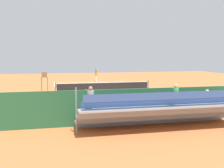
# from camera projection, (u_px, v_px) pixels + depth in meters

# --- Properties ---
(ground_plane) EXTENTS (60.00, 60.00, 0.00)m
(ground_plane) POSITION_uv_depth(u_px,v_px,m) (104.00, 91.00, 29.67)
(ground_plane) COLOR #C66B38
(court_line_markings) EXTENTS (10.10, 22.20, 0.01)m
(court_line_markings) POSITION_uv_depth(u_px,v_px,m) (104.00, 91.00, 29.70)
(court_line_markings) COLOR white
(court_line_markings) RESTS_ON ground
(tennis_net) EXTENTS (10.30, 0.10, 1.07)m
(tennis_net) POSITION_uv_depth(u_px,v_px,m) (104.00, 87.00, 29.61)
(tennis_net) COLOR black
(tennis_net) RESTS_ON ground
(backdrop_wall) EXTENTS (18.00, 0.16, 2.00)m
(backdrop_wall) POSITION_uv_depth(u_px,v_px,m) (151.00, 105.00, 16.00)
(backdrop_wall) COLOR #235633
(backdrop_wall) RESTS_ON ground
(bleacher_stand) EXTENTS (9.06, 2.40, 2.48)m
(bleacher_stand) POSITION_uv_depth(u_px,v_px,m) (160.00, 111.00, 14.70)
(bleacher_stand) COLOR gray
(bleacher_stand) RESTS_ON ground
(umpire_chair) EXTENTS (0.67, 0.67, 2.14)m
(umpire_chair) POSITION_uv_depth(u_px,v_px,m) (44.00, 80.00, 28.35)
(umpire_chair) COLOR brown
(umpire_chair) RESTS_ON ground
(courtside_bench) EXTENTS (1.80, 0.40, 0.93)m
(courtside_bench) POSITION_uv_depth(u_px,v_px,m) (177.00, 109.00, 17.22)
(courtside_bench) COLOR #9E754C
(courtside_bench) RESTS_ON ground
(equipment_bag) EXTENTS (0.90, 0.36, 0.36)m
(equipment_bag) POSITION_uv_depth(u_px,v_px,m) (149.00, 116.00, 16.70)
(equipment_bag) COLOR #B22D2D
(equipment_bag) RESTS_ON ground
(tennis_player) EXTENTS (0.47, 0.55, 1.93)m
(tennis_player) POSITION_uv_depth(u_px,v_px,m) (96.00, 75.00, 40.06)
(tennis_player) COLOR white
(tennis_player) RESTS_ON ground
(tennis_racket) EXTENTS (0.58, 0.41, 0.03)m
(tennis_racket) POSITION_uv_depth(u_px,v_px,m) (92.00, 82.00, 39.66)
(tennis_racket) COLOR black
(tennis_racket) RESTS_ON ground
(tennis_ball_near) EXTENTS (0.07, 0.07, 0.07)m
(tennis_ball_near) POSITION_uv_depth(u_px,v_px,m) (95.00, 84.00, 36.40)
(tennis_ball_near) COLOR #CCDB33
(tennis_ball_near) RESTS_ON ground
(line_judge) EXTENTS (0.44, 0.56, 1.93)m
(line_judge) POSITION_uv_depth(u_px,v_px,m) (87.00, 105.00, 15.89)
(line_judge) COLOR #232328
(line_judge) RESTS_ON ground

